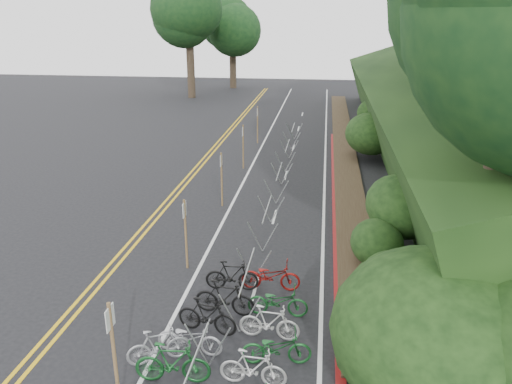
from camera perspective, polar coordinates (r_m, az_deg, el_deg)
ground at (r=13.73m, az=-16.17°, el=-17.95°), size 120.00×120.00×0.00m
road_markings at (r=21.97m, az=-4.26°, el=-2.40°), size 7.47×80.00×0.01m
red_curb at (r=23.29m, az=9.02°, el=-1.18°), size 0.25×28.00×0.10m
embankment at (r=30.45m, az=23.01°, el=7.33°), size 14.30×48.14×9.11m
bike_rack_front at (r=11.58m, az=-7.09°, el=-19.83°), size 1.15×2.82×1.20m
bike_racks_rest at (r=24.05m, az=2.65°, el=1.74°), size 1.14×23.00×1.17m
signpost_near at (r=11.36m, az=-15.94°, el=-17.09°), size 0.08×0.40×2.71m
signposts_rest at (r=25.15m, az=-2.58°, el=3.91°), size 0.08×18.40×2.50m
bike_front at (r=13.12m, az=-11.10°, el=-16.85°), size 1.11×1.62×0.95m
bike_valet at (r=13.05m, az=-3.18°, el=-16.66°), size 3.24×8.78×1.08m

